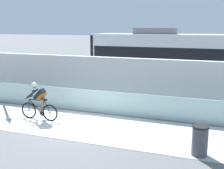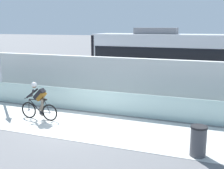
# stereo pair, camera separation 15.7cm
# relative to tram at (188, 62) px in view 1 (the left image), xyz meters

# --- Properties ---
(ground_plane) EXTENTS (200.00, 200.00, 0.00)m
(ground_plane) POSITION_rel_tram_xyz_m (-3.64, -6.85, -1.89)
(ground_plane) COLOR slate
(bike_path_deck) EXTENTS (32.00, 3.20, 0.01)m
(bike_path_deck) POSITION_rel_tram_xyz_m (-3.64, -6.85, -1.89)
(bike_path_deck) COLOR beige
(bike_path_deck) RESTS_ON ground
(glass_parapet) EXTENTS (32.00, 0.05, 1.03)m
(glass_parapet) POSITION_rel_tram_xyz_m (-3.64, -5.00, -1.38)
(glass_parapet) COLOR silver
(glass_parapet) RESTS_ON ground
(concrete_barrier_wall) EXTENTS (32.00, 0.36, 2.37)m
(concrete_barrier_wall) POSITION_rel_tram_xyz_m (-3.64, -3.20, -0.71)
(concrete_barrier_wall) COLOR silver
(concrete_barrier_wall) RESTS_ON ground
(tram_rail_near) EXTENTS (32.00, 0.08, 0.01)m
(tram_rail_near) POSITION_rel_tram_xyz_m (-3.64, -0.72, -1.89)
(tram_rail_near) COLOR #595654
(tram_rail_near) RESTS_ON ground
(tram_rail_far) EXTENTS (32.00, 0.08, 0.01)m
(tram_rail_far) POSITION_rel_tram_xyz_m (-3.64, 0.72, -1.89)
(tram_rail_far) COLOR #595654
(tram_rail_far) RESTS_ON ground
(tram) EXTENTS (11.06, 2.54, 3.81)m
(tram) POSITION_rel_tram_xyz_m (0.00, 0.00, 0.00)
(tram) COLOR silver
(tram) RESTS_ON ground
(cyclist_on_bike) EXTENTS (1.77, 0.58, 1.61)m
(cyclist_on_bike) POSITION_rel_tram_xyz_m (-5.38, -6.85, -1.11)
(cyclist_on_bike) COLOR black
(cyclist_on_bike) RESTS_ON ground
(trash_bin) EXTENTS (0.51, 0.51, 0.96)m
(trash_bin) POSITION_rel_tram_xyz_m (1.21, -8.10, -1.41)
(trash_bin) COLOR #47474C
(trash_bin) RESTS_ON ground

